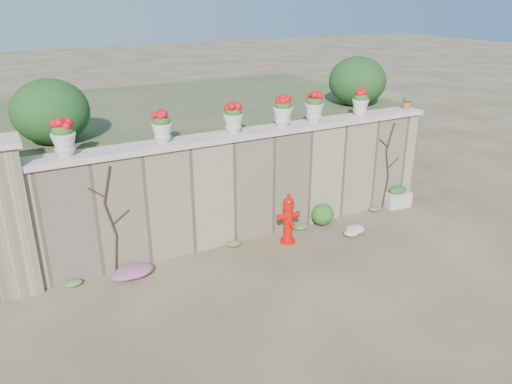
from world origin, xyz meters
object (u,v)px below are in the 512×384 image
fire_hydrant (288,218)px  urn_pot_0 (63,138)px  terracotta_pot (407,104)px  planter_box (397,197)px

fire_hydrant → urn_pot_0: 4.17m
fire_hydrant → urn_pot_0: size_ratio=1.72×
urn_pot_0 → terracotta_pot: bearing=-0.0°
fire_hydrant → urn_pot_0: urn_pot_0 is taller
fire_hydrant → urn_pot_0: bearing=174.8°
terracotta_pot → urn_pot_0: bearing=180.0°
fire_hydrant → urn_pot_0: (-3.66, 0.65, 1.88)m
urn_pot_0 → planter_box: bearing=-2.8°
fire_hydrant → terracotta_pot: bearing=15.9°
planter_box → terracotta_pot: 2.04m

